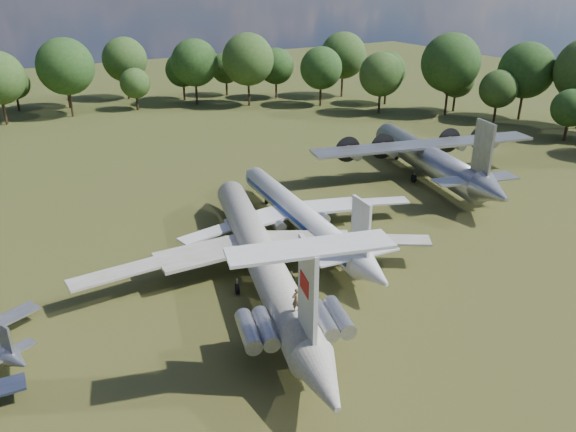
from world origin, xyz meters
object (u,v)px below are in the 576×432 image
tu104_jet (299,218)px  an12_transport (427,162)px  person_on_il62 (296,300)px  il62_airliner (260,260)px

tu104_jet → an12_transport: size_ratio=1.00×
an12_transport → person_on_il62: 46.73m
an12_transport → tu104_jet: bearing=-151.7°
il62_airliner → person_on_il62: size_ratio=23.72×
an12_transport → person_on_il62: person_on_il62 is taller
il62_airliner → person_on_il62: person_on_il62 is taller
an12_transport → il62_airliner: bearing=-144.1°
an12_transport → person_on_il62: bearing=-131.5°
il62_airliner → tu104_jet: bearing=55.0°
tu104_jet → an12_transport: (25.94, 6.85, 0.61)m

